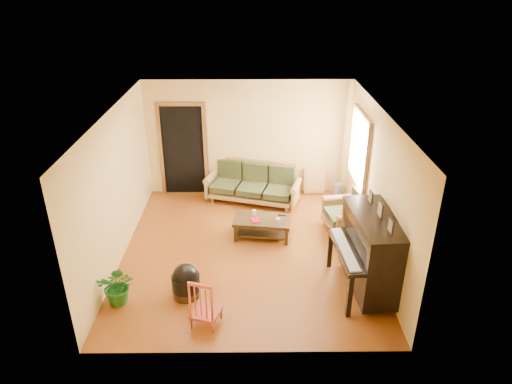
{
  "coord_description": "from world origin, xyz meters",
  "views": [
    {
      "loc": [
        0.1,
        -7.1,
        4.66
      ],
      "look_at": [
        0.16,
        0.2,
        1.1
      ],
      "focal_mm": 32.0,
      "sensor_mm": 36.0,
      "label": 1
    }
  ],
  "objects_px": {
    "coffee_table": "(262,228)",
    "ceramic_crock": "(338,189)",
    "footstool": "(186,285)",
    "armchair": "(345,211)",
    "red_chair": "(205,301)",
    "potted_plant": "(118,286)",
    "sofa": "(252,184)",
    "piano": "(371,254)"
  },
  "relations": [
    {
      "from": "armchair",
      "to": "piano",
      "type": "bearing_deg",
      "value": -98.4
    },
    {
      "from": "coffee_table",
      "to": "red_chair",
      "type": "xyz_separation_m",
      "value": [
        -0.86,
        -2.41,
        0.22
      ]
    },
    {
      "from": "armchair",
      "to": "ceramic_crock",
      "type": "relative_size",
      "value": 3.25
    },
    {
      "from": "sofa",
      "to": "potted_plant",
      "type": "distance_m",
      "value": 4.0
    },
    {
      "from": "footstool",
      "to": "potted_plant",
      "type": "xyz_separation_m",
      "value": [
        -1.01,
        -0.15,
        0.1
      ]
    },
    {
      "from": "footstool",
      "to": "red_chair",
      "type": "distance_m",
      "value": 0.76
    },
    {
      "from": "piano",
      "to": "red_chair",
      "type": "bearing_deg",
      "value": -166.36
    },
    {
      "from": "footstool",
      "to": "potted_plant",
      "type": "bearing_deg",
      "value": -171.4
    },
    {
      "from": "sofa",
      "to": "potted_plant",
      "type": "xyz_separation_m",
      "value": [
        -2.06,
        -3.43,
        -0.12
      ]
    },
    {
      "from": "piano",
      "to": "footstool",
      "type": "distance_m",
      "value": 2.95
    },
    {
      "from": "piano",
      "to": "potted_plant",
      "type": "relative_size",
      "value": 2.35
    },
    {
      "from": "footstool",
      "to": "red_chair",
      "type": "bearing_deg",
      "value": -59.61
    },
    {
      "from": "piano",
      "to": "red_chair",
      "type": "height_order",
      "value": "piano"
    },
    {
      "from": "sofa",
      "to": "potted_plant",
      "type": "bearing_deg",
      "value": -104.98
    },
    {
      "from": "armchair",
      "to": "coffee_table",
      "type": "bearing_deg",
      "value": 177.54
    },
    {
      "from": "coffee_table",
      "to": "footstool",
      "type": "bearing_deg",
      "value": -124.87
    },
    {
      "from": "armchair",
      "to": "footstool",
      "type": "distance_m",
      "value": 3.49
    },
    {
      "from": "footstool",
      "to": "armchair",
      "type": "bearing_deg",
      "value": 34.85
    },
    {
      "from": "piano",
      "to": "red_chair",
      "type": "relative_size",
      "value": 1.81
    },
    {
      "from": "sofa",
      "to": "coffee_table",
      "type": "height_order",
      "value": "sofa"
    },
    {
      "from": "coffee_table",
      "to": "piano",
      "type": "distance_m",
      "value": 2.36
    },
    {
      "from": "armchair",
      "to": "red_chair",
      "type": "relative_size",
      "value": 1.06
    },
    {
      "from": "sofa",
      "to": "footstool",
      "type": "distance_m",
      "value": 3.44
    },
    {
      "from": "sofa",
      "to": "piano",
      "type": "distance_m",
      "value": 3.62
    },
    {
      "from": "coffee_table",
      "to": "red_chair",
      "type": "height_order",
      "value": "red_chair"
    },
    {
      "from": "coffee_table",
      "to": "armchair",
      "type": "relative_size",
      "value": 1.24
    },
    {
      "from": "armchair",
      "to": "footstool",
      "type": "xyz_separation_m",
      "value": [
        -2.86,
        -1.99,
        -0.22
      ]
    },
    {
      "from": "red_chair",
      "to": "potted_plant",
      "type": "relative_size",
      "value": 1.3
    },
    {
      "from": "armchair",
      "to": "ceramic_crock",
      "type": "distance_m",
      "value": 1.65
    },
    {
      "from": "coffee_table",
      "to": "armchair",
      "type": "bearing_deg",
      "value": 7.63
    },
    {
      "from": "coffee_table",
      "to": "footstool",
      "type": "distance_m",
      "value": 2.16
    },
    {
      "from": "armchair",
      "to": "footstool",
      "type": "height_order",
      "value": "armchair"
    },
    {
      "from": "coffee_table",
      "to": "ceramic_crock",
      "type": "bearing_deg",
      "value": 46.03
    },
    {
      "from": "armchair",
      "to": "ceramic_crock",
      "type": "xyz_separation_m",
      "value": [
        0.15,
        1.62,
        -0.3
      ]
    },
    {
      "from": "potted_plant",
      "to": "piano",
      "type": "bearing_deg",
      "value": 4.78
    },
    {
      "from": "sofa",
      "to": "armchair",
      "type": "bearing_deg",
      "value": -19.33
    },
    {
      "from": "coffee_table",
      "to": "ceramic_crock",
      "type": "distance_m",
      "value": 2.55
    },
    {
      "from": "ceramic_crock",
      "to": "potted_plant",
      "type": "bearing_deg",
      "value": -136.88
    },
    {
      "from": "potted_plant",
      "to": "armchair",
      "type": "bearing_deg",
      "value": 28.99
    },
    {
      "from": "piano",
      "to": "footstool",
      "type": "relative_size",
      "value": 3.33
    },
    {
      "from": "sofa",
      "to": "footstool",
      "type": "relative_size",
      "value": 4.51
    },
    {
      "from": "sofa",
      "to": "piano",
      "type": "bearing_deg",
      "value": -42.96
    }
  ]
}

